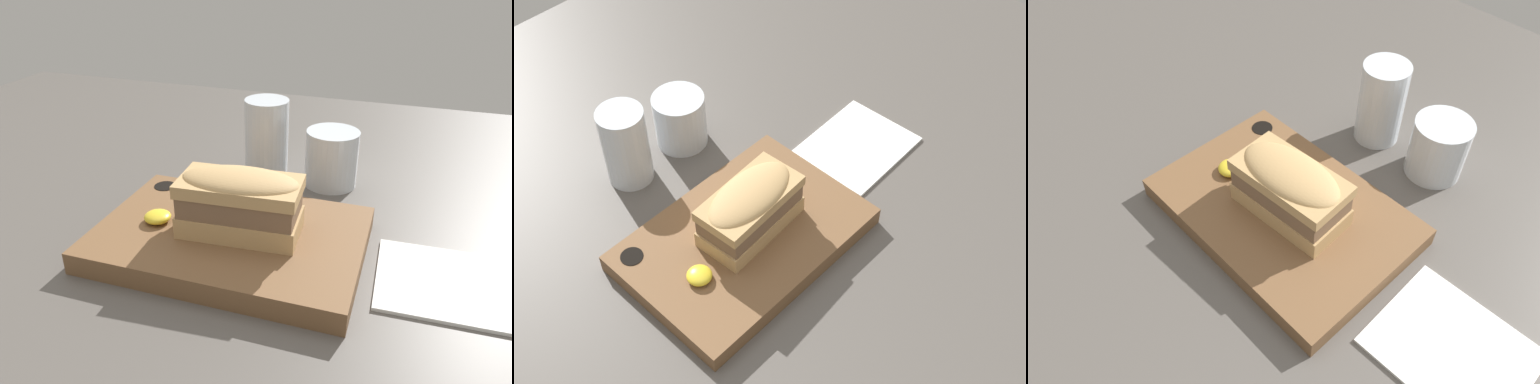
{
  "view_description": "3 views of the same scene",
  "coord_description": "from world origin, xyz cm",
  "views": [
    {
      "loc": [
        20.41,
        -49.25,
        34.69
      ],
      "look_at": [
        4.89,
        -2.86,
        9.42
      ],
      "focal_mm": 35.0,
      "sensor_mm": 36.0,
      "label": 1
    },
    {
      "loc": [
        -36.77,
        -45.22,
        76.03
      ],
      "look_at": [
        6.0,
        -4.77,
        10.01
      ],
      "focal_mm": 50.0,
      "sensor_mm": 36.0,
      "label": 2
    },
    {
      "loc": [
        30.76,
        -30.56,
        50.93
      ],
      "look_at": [
        3.57,
        -5.07,
        9.05
      ],
      "focal_mm": 35.0,
      "sensor_mm": 36.0,
      "label": 3
    }
  ],
  "objects": [
    {
      "name": "water_glass",
      "position": [
        -0.21,
        16.65,
        7.13
      ],
      "size": [
        6.43,
        6.43,
        11.84
      ],
      "color": "silver",
      "rests_on": "dining_table"
    },
    {
      "name": "wine_glass",
      "position": [
        9.8,
        16.75,
        5.7
      ],
      "size": [
        7.57,
        7.57,
        8.18
      ],
      "color": "silver",
      "rests_on": "dining_table"
    },
    {
      "name": "dining_table",
      "position": [
        0.0,
        0.0,
        1.0
      ],
      "size": [
        152.94,
        119.29,
        2.0
      ],
      "color": "#56514C",
      "rests_on": "ground"
    },
    {
      "name": "serving_board",
      "position": [
        2.02,
        -3.79,
        3.33
      ],
      "size": [
        30.32,
        20.71,
        2.72
      ],
      "color": "brown",
      "rests_on": "dining_table"
    },
    {
      "name": "sandwich",
      "position": [
        3.36,
        -3.87,
        8.64
      ],
      "size": [
        13.86,
        7.75,
        7.41
      ],
      "rotation": [
        0.0,
        0.0,
        0.07
      ],
      "color": "tan",
      "rests_on": "serving_board"
    },
    {
      "name": "napkin",
      "position": [
        26.48,
        -3.02,
        2.2
      ],
      "size": [
        15.72,
        13.33,
        0.4
      ],
      "rotation": [
        0.0,
        0.0,
        0.03
      ],
      "color": "white",
      "rests_on": "dining_table"
    },
    {
      "name": "mustard_dollop",
      "position": [
        -6.59,
        -4.94,
        5.29
      ],
      "size": [
        3.16,
        3.16,
        1.26
      ],
      "color": "yellow",
      "rests_on": "serving_board"
    }
  ]
}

